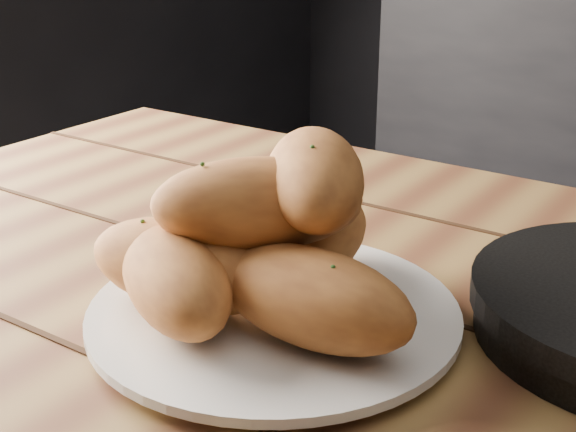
# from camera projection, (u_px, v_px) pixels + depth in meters

# --- Properties ---
(plate) EXTENTS (0.30, 0.30, 0.02)m
(plate) POSITION_uv_depth(u_px,v_px,m) (274.00, 317.00, 0.64)
(plate) COLOR silver
(plate) RESTS_ON table
(bread_rolls) EXTENTS (0.28, 0.28, 0.14)m
(bread_rolls) POSITION_uv_depth(u_px,v_px,m) (257.00, 244.00, 0.62)
(bread_rolls) COLOR #C37836
(bread_rolls) RESTS_ON plate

